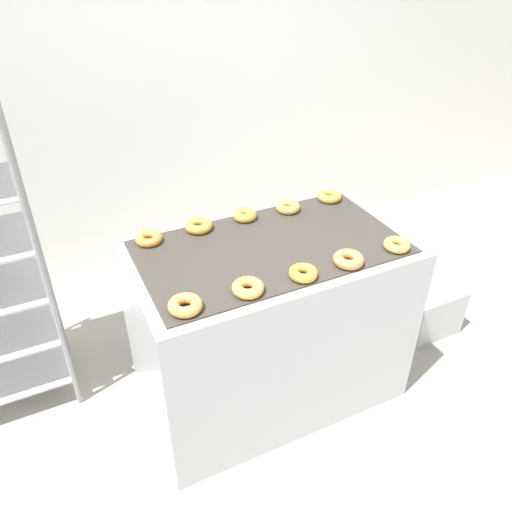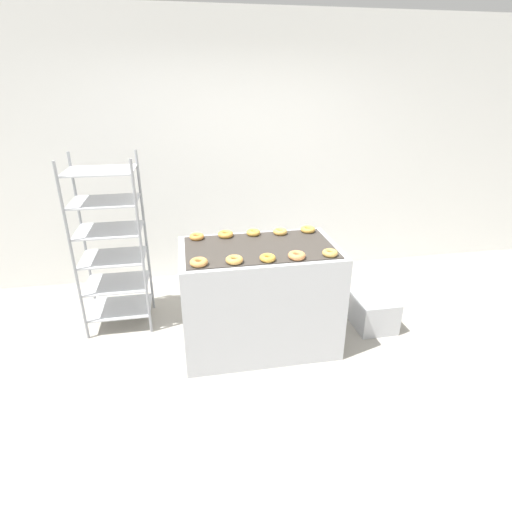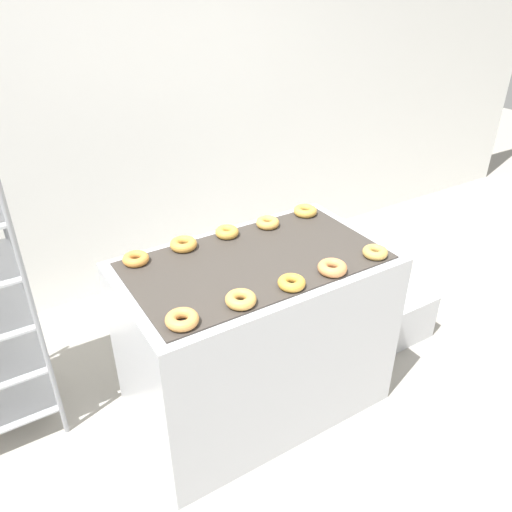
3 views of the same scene
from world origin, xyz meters
TOP-DOWN VIEW (x-y plane):
  - ground_plane at (0.00, 0.00)m, footprint 14.00×14.00m
  - wall_back at (0.00, 2.12)m, footprint 8.00×0.05m
  - fryer_machine at (0.00, 0.62)m, footprint 1.27×0.75m
  - glaze_bin at (1.10, 0.68)m, footprint 0.35×0.39m
  - donut_near_leftmost at (-0.49, 0.36)m, footprint 0.13×0.13m
  - donut_near_left at (-0.24, 0.36)m, footprint 0.13×0.13m
  - donut_near_center at (0.01, 0.35)m, footprint 0.12×0.12m
  - donut_near_right at (0.23, 0.35)m, footprint 0.13×0.13m
  - donut_near_rightmost at (0.49, 0.36)m, footprint 0.12×0.12m
  - donut_far_leftmost at (-0.48, 0.89)m, footprint 0.12×0.12m
  - donut_far_left at (-0.24, 0.90)m, footprint 0.13×0.13m
  - donut_far_center at (0.00, 0.90)m, footprint 0.12×0.12m
  - donut_far_right at (0.23, 0.88)m, footprint 0.12×0.12m
  - donut_far_rightmost at (0.48, 0.89)m, footprint 0.13×0.13m

SIDE VIEW (x-z plane):
  - ground_plane at x=0.00m, z-range 0.00..0.00m
  - glaze_bin at x=1.10m, z-range 0.00..0.30m
  - fryer_machine at x=0.00m, z-range 0.00..0.91m
  - donut_far_leftmost at x=-0.48m, z-range 0.91..0.95m
  - donut_near_rightmost at x=0.49m, z-range 0.91..0.95m
  - donut_near_center at x=0.01m, z-range 0.91..0.95m
  - donut_far_right at x=0.23m, z-range 0.91..0.95m
  - donut_far_rightmost at x=0.48m, z-range 0.91..0.95m
  - donut_far_center at x=0.00m, z-range 0.91..0.95m
  - donut_near_left at x=-0.24m, z-range 0.91..0.95m
  - donut_near_leftmost at x=-0.49m, z-range 0.91..0.95m
  - donut_far_left at x=-0.24m, z-range 0.91..0.95m
  - donut_near_right at x=0.23m, z-range 0.91..0.95m
  - wall_back at x=0.00m, z-range 0.00..2.80m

